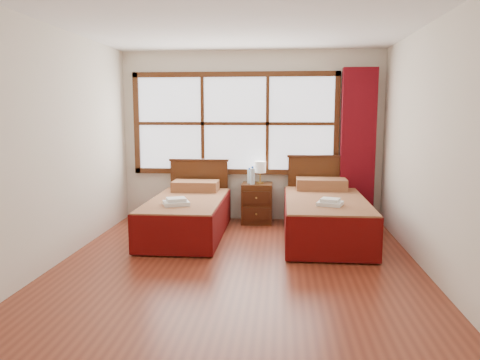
{
  "coord_description": "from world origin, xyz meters",
  "views": [
    {
      "loc": [
        0.47,
        -4.98,
        1.68
      ],
      "look_at": [
        -0.04,
        0.7,
        0.85
      ],
      "focal_mm": 35.0,
      "sensor_mm": 36.0,
      "label": 1
    }
  ],
  "objects": [
    {
      "name": "lamp",
      "position": [
        0.15,
        2.02,
        0.84
      ],
      "size": [
        0.17,
        0.17,
        0.33
      ],
      "color": "#B78B3A",
      "rests_on": "nightstand"
    },
    {
      "name": "bed_left",
      "position": [
        -0.8,
        1.2,
        0.29
      ],
      "size": [
        0.99,
        2.01,
        0.96
      ],
      "color": "#3E1D0D",
      "rests_on": "floor"
    },
    {
      "name": "ceiling",
      "position": [
        0.0,
        0.0,
        2.6
      ],
      "size": [
        4.5,
        4.5,
        0.0
      ],
      "primitive_type": "plane",
      "rotation": [
        3.14,
        0.0,
        0.0
      ],
      "color": "white",
      "rests_on": "wall_back"
    },
    {
      "name": "wall_right",
      "position": [
        2.0,
        0.0,
        1.3
      ],
      "size": [
        0.0,
        4.5,
        4.5
      ],
      "primitive_type": "plane",
      "rotation": [
        1.57,
        0.0,
        -1.57
      ],
      "color": "silver",
      "rests_on": "floor"
    },
    {
      "name": "floor",
      "position": [
        0.0,
        0.0,
        0.0
      ],
      "size": [
        4.5,
        4.5,
        0.0
      ],
      "primitive_type": "plane",
      "color": "brown",
      "rests_on": "ground"
    },
    {
      "name": "towels_left",
      "position": [
        -0.85,
        0.73,
        0.55
      ],
      "size": [
        0.39,
        0.37,
        0.09
      ],
      "rotation": [
        0.0,
        0.0,
        0.37
      ],
      "color": "white",
      "rests_on": "bed_left"
    },
    {
      "name": "bottle_near",
      "position": [
        -0.01,
        1.99,
        0.72
      ],
      "size": [
        0.06,
        0.06,
        0.24
      ],
      "color": "#C3E7FB",
      "rests_on": "nightstand"
    },
    {
      "name": "curtain",
      "position": [
        1.6,
        2.11,
        1.17
      ],
      "size": [
        0.5,
        0.16,
        2.3
      ],
      "primitive_type": "cube",
      "color": "maroon",
      "rests_on": "wall_back"
    },
    {
      "name": "towels_right",
      "position": [
        1.07,
        0.68,
        0.59
      ],
      "size": [
        0.35,
        0.33,
        0.08
      ],
      "rotation": [
        0.0,
        0.0,
        -0.32
      ],
      "color": "white",
      "rests_on": "bed_right"
    },
    {
      "name": "nightstand",
      "position": [
        0.11,
        1.99,
        0.3
      ],
      "size": [
        0.46,
        0.45,
        0.61
      ],
      "color": "#4A2510",
      "rests_on": "floor"
    },
    {
      "name": "bottle_far",
      "position": [
        0.04,
        1.9,
        0.73
      ],
      "size": [
        0.07,
        0.07,
        0.27
      ],
      "color": "#C3E7FB",
      "rests_on": "nightstand"
    },
    {
      "name": "window",
      "position": [
        -0.25,
        2.21,
        1.5
      ],
      "size": [
        3.16,
        0.06,
        1.56
      ],
      "color": "white",
      "rests_on": "wall_back"
    },
    {
      "name": "bed_right",
      "position": [
        1.06,
        1.2,
        0.32
      ],
      "size": [
        1.06,
        2.08,
        1.03
      ],
      "color": "#3E1D0D",
      "rests_on": "floor"
    },
    {
      "name": "wall_back",
      "position": [
        0.0,
        2.25,
        1.3
      ],
      "size": [
        4.0,
        0.0,
        4.0
      ],
      "primitive_type": "plane",
      "rotation": [
        1.57,
        0.0,
        0.0
      ],
      "color": "silver",
      "rests_on": "floor"
    },
    {
      "name": "wall_left",
      "position": [
        -2.0,
        0.0,
        1.3
      ],
      "size": [
        0.0,
        4.5,
        4.5
      ],
      "primitive_type": "plane",
      "rotation": [
        1.57,
        0.0,
        1.57
      ],
      "color": "silver",
      "rests_on": "floor"
    }
  ]
}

